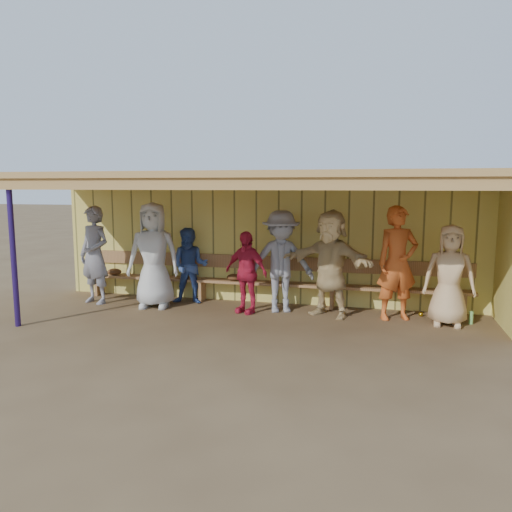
{
  "coord_description": "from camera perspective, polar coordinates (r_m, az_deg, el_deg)",
  "views": [
    {
      "loc": [
        2.16,
        -8.16,
        2.29
      ],
      "look_at": [
        0.0,
        0.35,
        1.05
      ],
      "focal_mm": 35.0,
      "sensor_mm": 36.0,
      "label": 1
    }
  ],
  "objects": [
    {
      "name": "ground",
      "position": [
        8.74,
        -0.57,
        -7.14
      ],
      "size": [
        90.0,
        90.0,
        0.0
      ],
      "primitive_type": "plane",
      "color": "brown",
      "rests_on": "ground"
    },
    {
      "name": "player_e",
      "position": [
        9.05,
        2.88,
        -0.64
      ],
      "size": [
        1.36,
        1.05,
        1.85
      ],
      "primitive_type": "imported",
      "rotation": [
        0.0,
        0.0,
        0.35
      ],
      "color": "gray",
      "rests_on": "ground"
    },
    {
      "name": "player_b",
      "position": [
        9.56,
        -11.64,
        0.09
      ],
      "size": [
        1.07,
        0.8,
        1.99
      ],
      "primitive_type": "imported",
      "rotation": [
        0.0,
        0.0,
        0.19
      ],
      "color": "silver",
      "rests_on": "ground"
    },
    {
      "name": "dugout_equipment",
      "position": [
        9.84,
        -4.74,
        -2.53
      ],
      "size": [
        7.04,
        0.62,
        0.8
      ],
      "color": "orange",
      "rests_on": "ground"
    },
    {
      "name": "player_a",
      "position": [
        10.2,
        -17.97,
        0.11
      ],
      "size": [
        0.79,
        0.63,
        1.91
      ],
      "primitive_type": "imported",
      "rotation": [
        0.0,
        0.0,
        -0.28
      ],
      "color": "gray",
      "rests_on": "ground"
    },
    {
      "name": "dugout_structure",
      "position": [
        9.04,
        2.92,
        4.26
      ],
      "size": [
        8.8,
        3.2,
        2.5
      ],
      "color": "#E7D662",
      "rests_on": "ground"
    },
    {
      "name": "player_g",
      "position": [
        8.84,
        15.85,
        -0.79
      ],
      "size": [
        0.84,
        0.7,
        1.96
      ],
      "primitive_type": "imported",
      "rotation": [
        0.0,
        0.0,
        0.38
      ],
      "color": "#D25A21",
      "rests_on": "ground"
    },
    {
      "name": "player_f",
      "position": [
        8.82,
        8.48,
        -0.83
      ],
      "size": [
        1.83,
        1.2,
        1.89
      ],
      "primitive_type": "imported",
      "rotation": [
        0.0,
        0.0,
        -0.41
      ],
      "color": "#DDBC7C",
      "rests_on": "ground"
    },
    {
      "name": "player_h",
      "position": [
        8.74,
        21.24,
        -2.08
      ],
      "size": [
        0.85,
        0.58,
        1.67
      ],
      "primitive_type": "imported",
      "rotation": [
        0.0,
        0.0,
        -0.06
      ],
      "color": "tan",
      "rests_on": "ground"
    },
    {
      "name": "bench",
      "position": [
        9.68,
        1.11,
        -2.45
      ],
      "size": [
        7.6,
        0.34,
        0.93
      ],
      "color": "#A67747",
      "rests_on": "ground"
    },
    {
      "name": "player_c",
      "position": [
        9.79,
        -7.55,
        -1.13
      ],
      "size": [
        0.81,
        0.68,
        1.48
      ],
      "primitive_type": "imported",
      "rotation": [
        0.0,
        0.0,
        0.18
      ],
      "color": "#365295",
      "rests_on": "ground"
    },
    {
      "name": "player_d",
      "position": [
        8.99,
        -1.16,
        -1.86
      ],
      "size": [
        0.94,
        0.63,
        1.49
      ],
      "primitive_type": "imported",
      "rotation": [
        0.0,
        0.0,
        -0.34
      ],
      "color": "red",
      "rests_on": "ground"
    }
  ]
}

